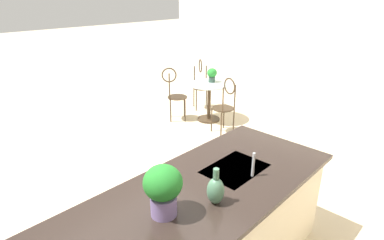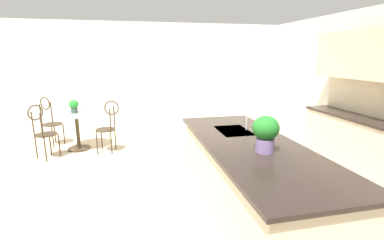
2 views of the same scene
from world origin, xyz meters
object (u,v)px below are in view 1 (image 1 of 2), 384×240
Objects in this scene: potted_plant_on_table at (212,74)px; potted_plant_counter_near at (163,188)px; bistro_table at (209,98)px; vase_on_counter at (216,190)px; chair_toward_desk at (174,92)px; chair_near_window at (225,103)px; chair_by_island at (201,82)px.

potted_plant_on_table is 4.24m from potted_plant_counter_near.
vase_on_counter reaches higher than bistro_table.
potted_plant_counter_near reaches higher than vase_on_counter.
vase_on_counter is at bearing 40.63° from potted_plant_on_table.
potted_plant_on_table is (-0.57, 0.46, 0.32)m from chair_toward_desk.
bistro_table is 2.09× the size of potted_plant_counter_near.
chair_toward_desk is 4.14m from potted_plant_counter_near.
chair_by_island is (-0.75, -1.24, 0.00)m from chair_near_window.
chair_by_island is 4.86m from potted_plant_counter_near.
chair_near_window is at bearing 96.94° from chair_toward_desk.
potted_plant_counter_near is at bearing 45.67° from chair_toward_desk.
potted_plant_on_table is (-0.43, -0.68, 0.32)m from chair_near_window.
chair_toward_desk is 4.02m from vase_on_counter.
bistro_table is at bearing -143.78° from potted_plant_counter_near.
potted_plant_counter_near is 1.33× the size of vase_on_counter.
vase_on_counter is (3.40, 3.21, 0.46)m from chair_by_island.
vase_on_counter reaches higher than chair_by_island.
potted_plant_counter_near is (3.75, 3.03, 0.57)m from chair_by_island.
chair_by_island is 4.70m from vase_on_counter.
bistro_table is at bearing 21.26° from potted_plant_on_table.
chair_toward_desk is 2.72× the size of potted_plant_counter_near.
chair_by_island is 3.89× the size of potted_plant_on_table.
chair_near_window reaches higher than bistro_table.
vase_on_counter reaches higher than chair_near_window.
potted_plant_on_table is (-0.13, -0.05, 0.45)m from bistro_table.
bistro_table is 0.47m from potted_plant_on_table.
bistro_table is 0.71m from chair_near_window.
potted_plant_on_table is 4.07m from vase_on_counter.
potted_plant_counter_near is (3.00, 1.79, 0.57)m from chair_near_window.
vase_on_counter is at bearing 43.36° from chair_by_island.
chair_toward_desk is at bearing -39.03° from potted_plant_on_table.
chair_near_window is at bearing -143.44° from vase_on_counter.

